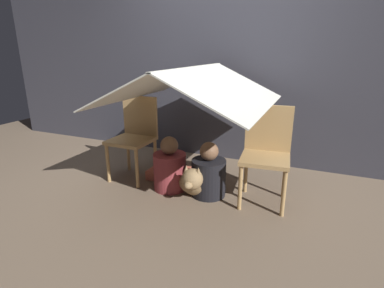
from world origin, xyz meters
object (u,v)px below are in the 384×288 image
(chair_right, at_px, (266,150))
(person_second, at_px, (209,174))
(chair_left, at_px, (135,134))
(dog, at_px, (197,182))
(person_front, at_px, (170,168))

(chair_right, bearing_deg, person_second, -172.74)
(chair_left, height_order, chair_right, same)
(chair_right, relative_size, person_second, 1.64)
(chair_left, xyz_separation_m, person_second, (0.90, -0.12, -0.28))
(dog, bearing_deg, person_second, 49.49)
(person_second, xyz_separation_m, dog, (-0.08, -0.10, -0.06))
(chair_right, bearing_deg, person_front, -176.83)
(chair_left, distance_m, person_front, 0.58)
(person_front, relative_size, person_second, 1.03)
(person_second, bearing_deg, chair_left, 172.60)
(chair_right, xyz_separation_m, person_front, (-0.91, -0.14, -0.27))
(chair_left, xyz_separation_m, person_front, (0.49, -0.14, -0.27))
(person_front, xyz_separation_m, dog, (0.32, -0.07, -0.07))
(person_front, distance_m, dog, 0.34)
(person_front, xyz_separation_m, person_second, (0.41, 0.03, -0.01))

